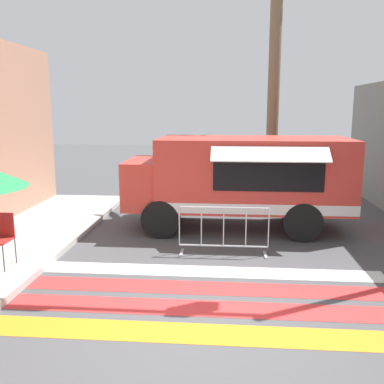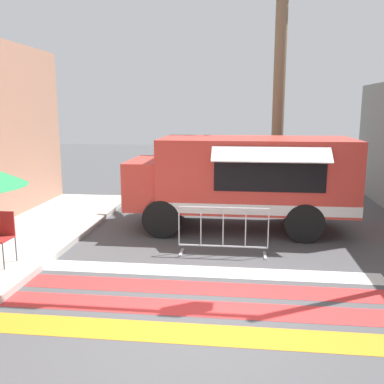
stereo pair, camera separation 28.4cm
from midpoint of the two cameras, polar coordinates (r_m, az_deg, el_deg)
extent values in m
plane|color=#4C4C4F|center=(6.60, 2.28, -16.21)|extent=(60.00, 60.00, 0.00)
cube|color=orange|center=(6.14, 1.90, -18.38)|extent=(6.40, 0.56, 0.01)
cube|color=red|center=(6.81, 2.44, -15.25)|extent=(6.40, 0.56, 0.01)
cube|color=red|center=(7.50, 2.88, -12.69)|extent=(6.40, 0.56, 0.01)
cube|color=white|center=(8.20, 3.23, -10.56)|extent=(6.40, 0.56, 0.01)
cube|color=#D13D33|center=(10.81, 9.20, 2.52)|extent=(4.69, 2.18, 1.74)
cube|color=#D13D33|center=(11.00, -3.15, 1.30)|extent=(1.66, 2.01, 1.17)
cube|color=#1E232D|center=(11.11, -7.13, 2.86)|extent=(0.06, 1.75, 0.45)
cube|color=black|center=(9.72, 11.13, 2.28)|extent=(2.48, 0.03, 0.78)
cube|color=white|center=(9.46, 11.33, 4.92)|extent=(2.58, 0.43, 0.31)
cube|color=white|center=(9.87, 9.35, -2.39)|extent=(4.69, 0.01, 0.24)
cylinder|color=black|center=(10.16, -3.29, -3.61)|extent=(0.91, 0.22, 0.91)
cylinder|color=black|center=(12.09, -1.67, -1.22)|extent=(0.91, 0.22, 0.91)
cylinder|color=black|center=(10.15, 15.53, -4.02)|extent=(0.91, 0.22, 0.91)
cylinder|color=black|center=(12.08, 14.09, -1.56)|extent=(0.91, 0.22, 0.91)
cylinder|color=#4C4C51|center=(8.52, -22.97, -7.94)|extent=(0.02, 0.02, 0.49)
cylinder|color=#4C4C51|center=(8.89, -21.57, -7.06)|extent=(0.02, 0.02, 0.49)
cube|color=#B22626|center=(8.85, -23.08, -3.83)|extent=(0.47, 0.03, 0.47)
cylinder|color=#B7BABF|center=(8.85, 5.12, -2.14)|extent=(1.86, 0.04, 0.04)
cylinder|color=#B7BABF|center=(9.07, 5.03, -7.22)|extent=(1.86, 0.04, 0.04)
cylinder|color=#B7BABF|center=(9.02, -0.86, -4.54)|extent=(0.02, 0.02, 0.82)
cylinder|color=#B7BABF|center=(8.97, 2.10, -4.63)|extent=(0.02, 0.02, 0.82)
cylinder|color=#B7BABF|center=(8.95, 5.08, -4.71)|extent=(0.02, 0.02, 0.82)
cylinder|color=#B7BABF|center=(8.95, 8.06, -4.77)|extent=(0.02, 0.02, 0.82)
cylinder|color=#B7BABF|center=(8.98, 11.04, -4.83)|extent=(0.02, 0.02, 0.82)
cube|color=#B7BABF|center=(9.19, -0.53, -8.06)|extent=(0.06, 0.44, 0.03)
cube|color=#B7BABF|center=(9.15, 10.59, -8.33)|extent=(0.06, 0.44, 0.03)
cylinder|color=#7A664C|center=(14.03, 12.13, 13.55)|extent=(0.37, 0.37, 7.39)
camera|label=1|loc=(0.14, -89.11, 0.17)|focal=40.00mm
camera|label=2|loc=(0.14, 90.89, -0.17)|focal=40.00mm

